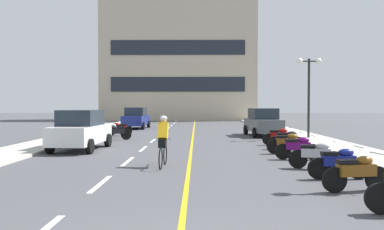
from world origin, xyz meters
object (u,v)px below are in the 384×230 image
motorcycle_8 (116,132)px  motorcycle_10 (119,128)px  motorcycle_7 (279,136)px  cyclist_rider (163,140)px  motorcycle_9 (116,130)px  motorcycle_4 (298,147)px  motorcycle_2 (339,162)px  street_lamp_mid (309,79)px  motorcycle_6 (288,139)px  motorcycle_5 (288,143)px  motorcycle_3 (316,154)px  parked_car_near (81,130)px  parked_car_far (136,118)px  motorcycle_1 (357,172)px  parked_car_mid (263,122)px

motorcycle_8 → motorcycle_10: size_ratio=0.99×
motorcycle_7 → cyclist_rider: cyclist_rider is taller
motorcycle_9 → motorcycle_4: bearing=-48.1°
motorcycle_10 → motorcycle_2: bearing=-59.0°
street_lamp_mid → motorcycle_6: 6.54m
motorcycle_8 → motorcycle_2: bearing=-53.7°
motorcycle_5 → motorcycle_4: bearing=-90.0°
motorcycle_5 → motorcycle_10: same height
motorcycle_3 → motorcycle_7: 7.28m
motorcycle_7 → motorcycle_6: bearing=-91.2°
motorcycle_7 → motorcycle_10: (-9.38, 6.23, 0.00)m
motorcycle_5 → motorcycle_6: 1.55m
motorcycle_6 → motorcycle_3: bearing=-93.6°
motorcycle_6 → cyclist_rider: bearing=-137.2°
cyclist_rider → motorcycle_2: bearing=-22.8°
motorcycle_7 → motorcycle_8: (-8.86, 2.76, 0.00)m
motorcycle_9 → motorcycle_6: bearing=-36.0°
parked_car_near → street_lamp_mid: bearing=24.4°
motorcycle_3 → motorcycle_2: bearing=-86.3°
parked_car_far → motorcycle_6: parked_car_far is taller
motorcycle_4 → cyclist_rider: bearing=-161.1°
motorcycle_2 → cyclist_rider: bearing=157.2°
motorcycle_1 → motorcycle_5: same height
parked_car_near → motorcycle_1: 12.33m
motorcycle_4 → motorcycle_5: 1.70m
motorcycle_2 → parked_car_near: bearing=143.4°
parked_car_far → parked_car_mid: bearing=-38.8°
motorcycle_8 → street_lamp_mid: bearing=2.5°
parked_car_near → motorcycle_1: (9.04, -8.37, -0.44)m
motorcycle_5 → motorcycle_7: size_ratio=1.00×
motorcycle_1 → motorcycle_9: bearing=120.3°
motorcycle_7 → motorcycle_3: bearing=-92.9°
motorcycle_9 → motorcycle_10: bearing=92.2°
motorcycle_1 → motorcycle_2: bearing=84.6°
parked_car_far → motorcycle_7: size_ratio=2.51×
motorcycle_1 → motorcycle_2: 1.54m
motorcycle_3 → motorcycle_8: same height
street_lamp_mid → motorcycle_8: bearing=-177.5°
motorcycle_6 → motorcycle_8: 10.00m
motorcycle_5 → motorcycle_9: (-8.93, 8.24, 0.00)m
motorcycle_8 → cyclist_rider: bearing=-69.7°
motorcycle_1 → motorcycle_3: (0.04, 3.22, 0.00)m
parked_car_far → cyclist_rider: size_ratio=2.41×
parked_car_far → motorcycle_5: parked_car_far is taller
motorcycle_6 → cyclist_rider: (-5.27, -4.88, 0.41)m
motorcycle_1 → motorcycle_8: 15.72m
motorcycle_9 → cyclist_rider: cyclist_rider is taller
motorcycle_10 → motorcycle_4: bearing=-51.7°
motorcycle_6 → motorcycle_7: size_ratio=0.99×
parked_car_near → motorcycle_9: parked_car_near is taller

